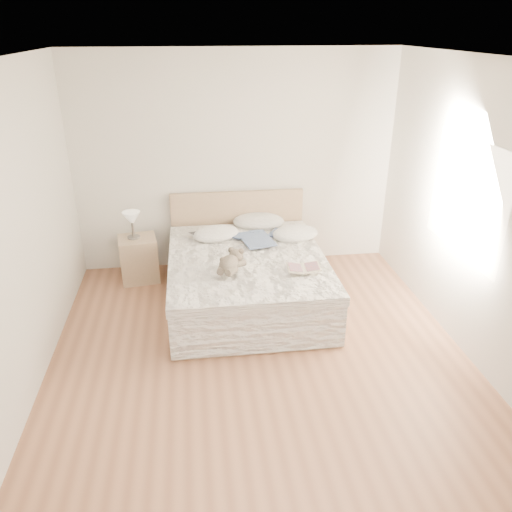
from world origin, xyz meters
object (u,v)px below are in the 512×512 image
nightstand (139,259)px  photo_book (205,235)px  teddy_bear (229,270)px  table_lamp (132,219)px  childrens_book (304,268)px  bed (246,276)px

nightstand → photo_book: bearing=-12.5°
nightstand → teddy_bear: 1.62m
photo_book → teddy_bear: (0.21, -1.01, 0.02)m
teddy_bear → table_lamp: bearing=155.7°
childrens_book → teddy_bear: bearing=-178.0°
nightstand → table_lamp: size_ratio=1.67×
bed → childrens_book: bearing=-44.3°
table_lamp → nightstand: bearing=-19.4°
nightstand → teddy_bear: teddy_bear is taller
bed → teddy_bear: (-0.23, -0.50, 0.34)m
bed → table_lamp: bed is taller
bed → photo_book: (-0.44, 0.51, 0.32)m
photo_book → teddy_bear: size_ratio=0.97×
photo_book → childrens_book: 1.42m
photo_book → teddy_bear: teddy_bear is taller
bed → teddy_bear: bed is taller
bed → childrens_book: size_ratio=6.01×
childrens_book → teddy_bear: teddy_bear is taller
table_lamp → childrens_book: size_ratio=0.94×
photo_book → childrens_book: bearing=-84.1°
photo_book → childrens_book: photo_book is taller
photo_book → childrens_book: size_ratio=0.98×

